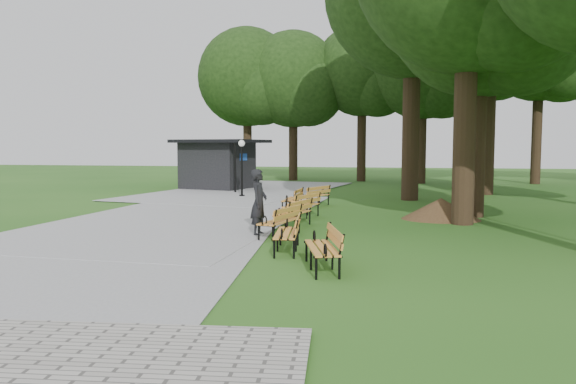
% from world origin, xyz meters
% --- Properties ---
extents(ground, '(100.00, 100.00, 0.00)m').
position_xyz_m(ground, '(0.00, 0.00, 0.00)').
color(ground, '#265819').
rests_on(ground, ground).
extents(path, '(12.00, 38.00, 0.06)m').
position_xyz_m(path, '(-4.00, 3.00, 0.03)').
color(path, '#949497').
rests_on(path, ground).
extents(person, '(0.47, 0.70, 1.87)m').
position_xyz_m(person, '(-0.36, -0.89, 0.93)').
color(person, black).
rests_on(person, ground).
extents(kiosk, '(5.45, 5.02, 2.89)m').
position_xyz_m(kiosk, '(-6.89, 15.00, 1.44)').
color(kiosk, black).
rests_on(kiosk, ground).
extents(lamp_post, '(0.32, 0.32, 2.81)m').
position_xyz_m(lamp_post, '(-4.08, 10.35, 2.05)').
color(lamp_post, black).
rests_on(lamp_post, ground).
extents(dirt_mound, '(2.23, 2.23, 0.74)m').
position_xyz_m(dirt_mound, '(4.93, 3.60, 0.37)').
color(dirt_mound, '#47301C').
rests_on(dirt_mound, ground).
extents(bench_0, '(1.13, 2.00, 0.88)m').
position_xyz_m(bench_0, '(1.94, -4.80, 0.44)').
color(bench_0, orange).
rests_on(bench_0, ground).
extents(bench_1, '(0.87, 1.96, 0.88)m').
position_xyz_m(bench_1, '(0.87, -3.06, 0.44)').
color(bench_1, orange).
rests_on(bench_1, ground).
extents(bench_2, '(1.08, 2.00, 0.88)m').
position_xyz_m(bench_2, '(0.27, -1.05, 0.44)').
color(bench_2, orange).
rests_on(bench_2, ground).
extents(bench_3, '(1.10, 2.00, 0.88)m').
position_xyz_m(bench_3, '(0.29, 0.77, 0.44)').
color(bench_3, orange).
rests_on(bench_3, ground).
extents(bench_4, '(1.27, 2.00, 0.88)m').
position_xyz_m(bench_4, '(0.18, 2.97, 0.44)').
color(bench_4, orange).
rests_on(bench_4, ground).
extents(bench_5, '(0.65, 1.90, 0.88)m').
position_xyz_m(bench_5, '(-0.55, 5.13, 0.44)').
color(bench_5, orange).
rests_on(bench_5, ground).
extents(bench_6, '(1.37, 1.99, 0.88)m').
position_xyz_m(bench_6, '(0.04, 6.81, 0.44)').
color(bench_6, orange).
rests_on(bench_6, ground).
extents(lawn_tree_1, '(6.47, 6.47, 10.68)m').
position_xyz_m(lawn_tree_1, '(6.18, 4.55, 7.41)').
color(lawn_tree_1, black).
rests_on(lawn_tree_1, ground).
extents(lawn_tree_4, '(6.33, 6.33, 11.49)m').
position_xyz_m(lawn_tree_4, '(8.00, 14.12, 8.25)').
color(lawn_tree_4, black).
rests_on(lawn_tree_4, ground).
extents(tree_backdrop, '(36.49, 9.70, 16.50)m').
position_xyz_m(tree_backdrop, '(6.97, 23.07, 8.25)').
color(tree_backdrop, black).
rests_on(tree_backdrop, ground).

